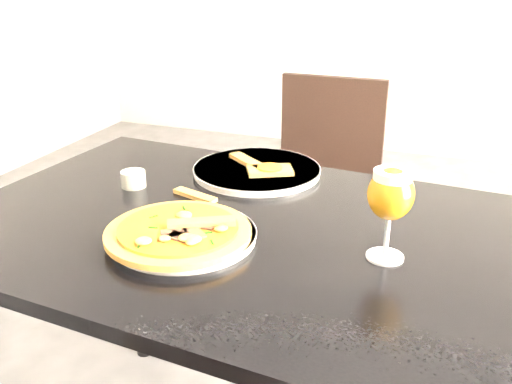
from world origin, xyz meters
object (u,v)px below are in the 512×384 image
at_px(dining_table, 238,261).
at_px(chair_far, 322,190).
at_px(pizza, 179,231).
at_px(beer_glass, 391,195).

relative_size(dining_table, chair_far, 1.45).
relative_size(dining_table, pizza, 4.47).
bearing_deg(beer_glass, chair_far, 110.34).
bearing_deg(dining_table, pizza, -117.37).
distance_m(pizza, beer_glass, 0.40).
bearing_deg(pizza, chair_far, 88.03).
relative_size(dining_table, beer_glass, 7.25).
bearing_deg(pizza, dining_table, 58.15).
relative_size(chair_far, pizza, 3.08).
bearing_deg(dining_table, chair_far, 96.95).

